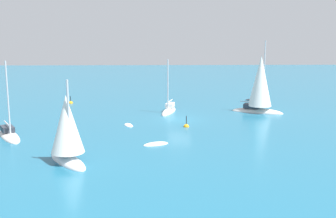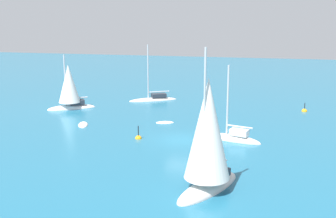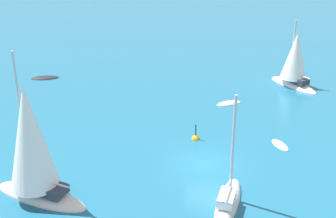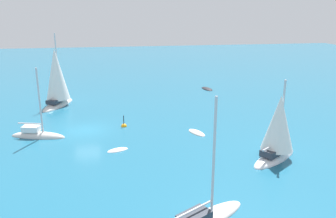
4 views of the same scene
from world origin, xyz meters
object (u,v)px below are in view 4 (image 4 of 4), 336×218
object	(u,v)px
sloop	(38,135)
dinghy	(197,133)
mooring_buoy	(124,126)
ketch_1	(57,81)
rib_1	(118,150)
rib_2	(207,89)
yacht	(278,132)

from	to	relation	value
sloop	dinghy	world-z (taller)	sloop
dinghy	mooring_buoy	size ratio (longest dim) A/B	1.72
dinghy	ketch_1	size ratio (longest dim) A/B	0.27
rib_1	rib_2	size ratio (longest dim) A/B	0.68
sloop	rib_2	xyz separation A→B (m)	(16.66, -21.48, -0.16)
rib_2	sloop	bearing A→B (deg)	-61.88
rib_2	dinghy	world-z (taller)	dinghy
ketch_1	mooring_buoy	size ratio (longest dim) A/B	6.41
sloop	rib_1	size ratio (longest dim) A/B	3.54
rib_1	dinghy	bearing A→B (deg)	1.25
sloop	mooring_buoy	xyz separation A→B (m)	(1.60, -8.20, -0.14)
rib_1	dinghy	size ratio (longest dim) A/B	0.80
rib_1	yacht	bearing A→B (deg)	-36.25
sloop	rib_2	size ratio (longest dim) A/B	2.39
rib_1	mooring_buoy	xyz separation A→B (m)	(6.13, -0.84, 0.02)
sloop	rib_2	distance (m)	27.19
rib_1	mooring_buoy	world-z (taller)	mooring_buoy
rib_2	ketch_1	size ratio (longest dim) A/B	0.32
yacht	mooring_buoy	distance (m)	15.53
dinghy	ketch_1	xyz separation A→B (m)	(12.79, 14.61, 3.16)
sloop	mooring_buoy	world-z (taller)	sloop
rib_1	yacht	xyz separation A→B (m)	(-3.79, -12.58, 2.25)
yacht	dinghy	size ratio (longest dim) A/B	2.73
yacht	dinghy	bearing A→B (deg)	91.48
rib_2	mooring_buoy	size ratio (longest dim) A/B	2.02
rib_1	ketch_1	bearing A→B (deg)	94.07
dinghy	rib_1	bearing A→B (deg)	88.11
rib_1	rib_2	world-z (taller)	rib_2
rib_2	ketch_1	distance (m)	21.91
yacht	sloop	bearing A→B (deg)	123.16
ketch_1	mooring_buoy	bearing A→B (deg)	-117.94
dinghy	ketch_1	bearing A→B (deg)	26.16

